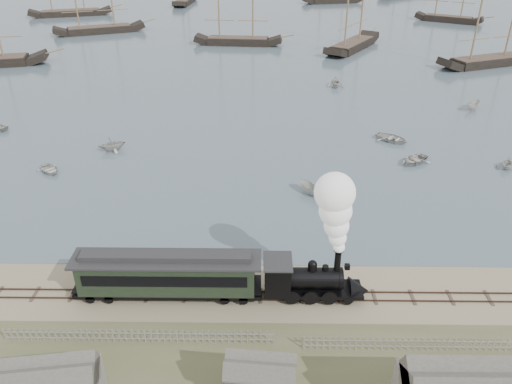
{
  "coord_description": "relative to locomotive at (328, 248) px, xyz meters",
  "views": [
    {
      "loc": [
        2.01,
        -32.63,
        26.3
      ],
      "look_at": [
        1.49,
        8.79,
        3.5
      ],
      "focal_mm": 35.0,
      "sensor_mm": 36.0,
      "label": 1
    }
  ],
  "objects": [
    {
      "name": "rowboat_2",
      "position": [
        0.27,
        16.65,
        -4.06
      ],
      "size": [
        3.3,
        3.01,
        1.26
      ],
      "primitive_type": "imported",
      "rotation": [
        0.0,
        0.0,
        3.82
      ],
      "color": "#B9B7B0",
      "rests_on": "harbor_water"
    },
    {
      "name": "rail_track",
      "position": [
        -7.0,
        0.0,
        -4.71
      ],
      "size": [
        120.0,
        1.8,
        0.16
      ],
      "color": "#3B2B20",
      "rests_on": "ground"
    },
    {
      "name": "rowboat_0",
      "position": [
        -29.9,
        21.58,
        -4.34
      ],
      "size": [
        4.13,
        4.06,
        0.7
      ],
      "primitive_type": "imported",
      "rotation": [
        0.0,
        0.0,
        0.74
      ],
      "color": "#B9B7B0",
      "rests_on": "harbor_water"
    },
    {
      "name": "locomotive",
      "position": [
        0.0,
        0.0,
        0.0
      ],
      "size": [
        8.28,
        3.09,
        10.33
      ],
      "color": "black",
      "rests_on": "ground"
    },
    {
      "name": "rowboat_7",
      "position": [
        7.94,
        55.85,
        -3.78
      ],
      "size": [
        3.8,
        3.39,
        1.82
      ],
      "primitive_type": "imported",
      "rotation": [
        0.0,
        0.0,
        0.12
      ],
      "color": "#B9B7B0",
      "rests_on": "harbor_water"
    },
    {
      "name": "rowboat_5",
      "position": [
        27.8,
        44.18,
        -4.04
      ],
      "size": [
        3.2,
        3.3,
        1.29
      ],
      "primitive_type": "imported",
      "rotation": [
        0.0,
        0.0,
        2.32
      ],
      "color": "#B9B7B0",
      "rests_on": "harbor_water"
    },
    {
      "name": "rowboat_1",
      "position": [
        -24.17,
        27.94,
        -3.78
      ],
      "size": [
        4.16,
        4.38,
        1.81
      ],
      "primitive_type": "imported",
      "rotation": [
        0.0,
        0.0,
        2.02
      ],
      "color": "#B9B7B0",
      "rests_on": "harbor_water"
    },
    {
      "name": "schooner_2",
      "position": [
        -10.77,
        89.2,
        5.31
      ],
      "size": [
        20.77,
        6.46,
        20.0
      ],
      "primitive_type": null,
      "rotation": [
        0.0,
        0.0,
        -0.09
      ],
      "color": "black",
      "rests_on": "harbor_water"
    },
    {
      "name": "rowboat_8",
      "position": [
        13.54,
        24.68,
        -4.26
      ],
      "size": [
        4.88,
        5.14,
        0.87
      ],
      "primitive_type": "imported",
      "rotation": [
        0.0,
        0.0,
        5.35
      ],
      "color": "#B9B7B0",
      "rests_on": "harbor_water"
    },
    {
      "name": "picket_fence_east",
      "position": [
        5.5,
        -5.5,
        -4.75
      ],
      "size": [
        15.0,
        0.1,
        1.2
      ],
      "primitive_type": null,
      "color": "slate",
      "rests_on": "ground"
    },
    {
      "name": "rowboat_4",
      "position": [
        24.23,
        23.27,
        -4.0
      ],
      "size": [
        3.44,
        3.37,
        1.38
      ],
      "primitive_type": "imported",
      "rotation": [
        0.0,
        0.0,
        5.64
      ],
      "color": "#B9B7B0",
      "rests_on": "harbor_water"
    },
    {
      "name": "schooner_4",
      "position": [
        40.74,
        71.01,
        5.31
      ],
      "size": [
        22.86,
        13.11,
        20.0
      ],
      "primitive_type": null,
      "rotation": [
        0.0,
        0.0,
        0.38
      ],
      "color": "black",
      "rests_on": "harbor_water"
    },
    {
      "name": "rowboat_3",
      "position": [
        12.43,
        31.39,
        -4.24
      ],
      "size": [
        5.19,
        5.35,
        0.9
      ],
      "primitive_type": "imported",
      "rotation": [
        0.0,
        0.0,
        0.88
      ],
      "color": "#B9B7B0",
      "rests_on": "harbor_water"
    },
    {
      "name": "passenger_coach",
      "position": [
        -12.24,
        0.0,
        -2.52
      ],
      "size": [
        14.53,
        2.8,
        3.53
      ],
      "color": "black",
      "rests_on": "ground"
    },
    {
      "name": "picket_fence_west",
      "position": [
        -13.5,
        -5.0,
        -4.75
      ],
      "size": [
        19.0,
        0.1,
        1.2
      ],
      "primitive_type": null,
      "color": "slate",
      "rests_on": "ground"
    },
    {
      "name": "beached_dinghy",
      "position": [
        -18.4,
        2.82,
        -4.37
      ],
      "size": [
        3.13,
        3.99,
        0.75
      ],
      "primitive_type": "imported",
      "rotation": [
        0.0,
        0.0,
        1.73
      ],
      "color": "#B9B7B0",
      "rests_on": "ground"
    },
    {
      "name": "schooner_3",
      "position": [
        15.53,
        85.08,
        5.31
      ],
      "size": [
        16.12,
        21.72,
        20.0
      ],
      "primitive_type": null,
      "rotation": [
        0.0,
        0.0,
        1.02
      ],
      "color": "black",
      "rests_on": "harbor_water"
    },
    {
      "name": "ground",
      "position": [
        -7.0,
        2.0,
        -4.75
      ],
      "size": [
        600.0,
        600.0,
        0.0
      ],
      "primitive_type": "plane",
      "color": "tan",
      "rests_on": "ground"
    }
  ]
}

